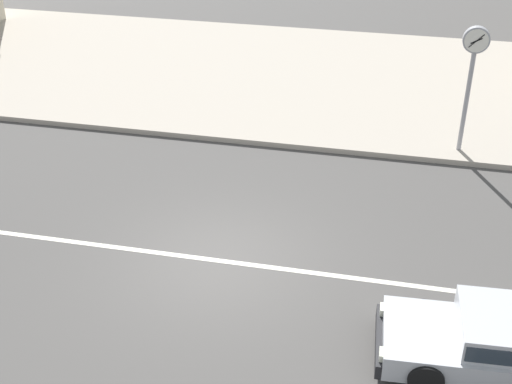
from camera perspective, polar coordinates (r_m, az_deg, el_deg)
name	(u,v)px	position (r m, az deg, el deg)	size (l,w,h in m)	color
ground_plane	(220,261)	(14.97, -2.93, -5.52)	(160.00, 160.00, 0.00)	#4C4947
lane_centre_stripe	(220,261)	(14.97, -2.93, -5.51)	(50.40, 0.14, 0.01)	silver
kerb_strip	(299,78)	(23.88, 3.45, 9.12)	(68.00, 10.00, 0.15)	#ADA393
hatchback_silver_2	(504,341)	(12.90, 19.26, -11.16)	(3.95, 1.94, 1.10)	#B7BABF
street_clock	(473,59)	(18.75, 16.98, 10.11)	(0.66, 0.22, 3.34)	#9E9EA3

